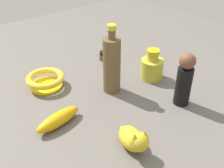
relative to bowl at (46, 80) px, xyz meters
name	(u,v)px	position (x,y,z in m)	size (l,w,h in m)	color
ground	(112,97)	(-0.15, 0.22, -0.03)	(2.00, 2.00, 0.00)	#5B5651
bowl	(46,80)	(0.00, 0.00, 0.00)	(0.15, 0.15, 0.05)	yellow
nail_polish_jar	(104,56)	(-0.31, -0.04, -0.01)	(0.04, 0.04, 0.04)	brown
banana	(58,119)	(0.08, 0.22, -0.01)	(0.16, 0.04, 0.04)	#D69B0E
bottle_tall	(112,64)	(-0.18, 0.18, 0.08)	(0.06, 0.06, 0.26)	brown
person_figure_adult	(184,79)	(-0.31, 0.40, 0.07)	(0.07, 0.07, 0.19)	black
bottle_short	(152,67)	(-0.36, 0.21, 0.02)	(0.09, 0.09, 0.12)	gold
cat_figurine	(134,139)	(-0.04, 0.45, 0.01)	(0.09, 0.13, 0.09)	gold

